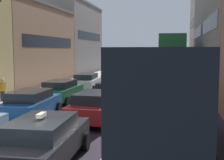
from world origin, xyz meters
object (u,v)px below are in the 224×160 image
at_px(bus_far_queue_secondary, 170,62).
at_px(wagon_left_lane_second, 31,104).
at_px(hatchback_centre_lane_third, 113,92).
at_px(sedan_centre_lane_second, 95,106).
at_px(removalist_box_truck, 168,98).
at_px(sedan_left_lane_third, 61,91).
at_px(sedan_left_lane_fourth, 87,81).
at_px(wagon_right_lane_far, 166,87).
at_px(bus_mid_queue_primary, 171,57).
at_px(taxi_centre_lane_front, 44,140).
at_px(sedan_right_lane_behind_truck, 162,98).
at_px(coupe_centre_lane_fourth, 128,83).
at_px(pedestrian_near_kerb, 2,89).

bearing_deg(bus_far_queue_secondary, wagon_left_lane_second, 166.66).
bearing_deg(bus_far_queue_secondary, hatchback_centre_lane_third, 171.16).
bearing_deg(bus_far_queue_secondary, sedan_centre_lane_second, 172.32).
distance_m(removalist_box_truck, wagon_left_lane_second, 8.06).
bearing_deg(sedan_left_lane_third, sedan_left_lane_fourth, -0.07).
xyz_separation_m(sedan_centre_lane_second, hatchback_centre_lane_third, (-0.11, 4.76, 0.00)).
bearing_deg(hatchback_centre_lane_third, removalist_box_truck, -156.59).
xyz_separation_m(sedan_left_lane_fourth, bus_far_queue_secondary, (6.90, 22.25, 0.96)).
xyz_separation_m(removalist_box_truck, wagon_right_lane_far, (-0.34, 12.43, -1.18)).
relative_size(removalist_box_truck, bus_mid_queue_primary, 0.74).
height_order(removalist_box_truck, taxi_centre_lane_front, removalist_box_truck).
bearing_deg(sedan_right_lane_behind_truck, hatchback_centre_lane_third, 59.22).
height_order(coupe_centre_lane_fourth, bus_mid_queue_primary, bus_mid_queue_primary).
distance_m(sedan_right_lane_behind_truck, pedestrian_near_kerb, 10.55).
distance_m(removalist_box_truck, sedan_right_lane_behind_truck, 7.18).
distance_m(sedan_centre_lane_second, hatchback_centre_lane_third, 4.76).
bearing_deg(hatchback_centre_lane_third, sedan_right_lane_behind_truck, -117.94).
xyz_separation_m(removalist_box_truck, bus_far_queue_secondary, (-0.33, 37.08, -0.21)).
xyz_separation_m(hatchback_centre_lane_third, coupe_centre_lane_fourth, (0.11, 5.65, 0.00)).
relative_size(hatchback_centre_lane_third, bus_far_queue_secondary, 0.41).
height_order(hatchback_centre_lane_third, sedan_right_lane_behind_truck, same).
xyz_separation_m(sedan_left_lane_third, bus_mid_queue_primary, (7.12, 14.14, 2.03)).
distance_m(sedan_centre_lane_second, sedan_right_lane_behind_truck, 4.32).
distance_m(hatchback_centre_lane_third, bus_far_queue_secondary, 28.42).
height_order(sedan_left_lane_third, bus_far_queue_secondary, bus_far_queue_secondary).
bearing_deg(sedan_right_lane_behind_truck, wagon_left_lane_second, 113.50).
relative_size(taxi_centre_lane_front, coupe_centre_lane_fourth, 1.01).
bearing_deg(sedan_left_lane_third, pedestrian_near_kerb, 106.49).
height_order(taxi_centre_lane_front, bus_mid_queue_primary, bus_mid_queue_primary).
distance_m(removalist_box_truck, wagon_right_lane_far, 12.49).
xyz_separation_m(taxi_centre_lane_front, coupe_centre_lane_fourth, (0.09, 16.07, -0.00)).
height_order(wagon_left_lane_second, coupe_centre_lane_fourth, same).
bearing_deg(wagon_right_lane_far, pedestrian_near_kerb, 113.08).
xyz_separation_m(coupe_centre_lane_fourth, sedan_right_lane_behind_truck, (3.15, -7.44, 0.00)).
bearing_deg(pedestrian_near_kerb, hatchback_centre_lane_third, 30.96).
bearing_deg(wagon_left_lane_second, hatchback_centre_lane_third, -36.81).
xyz_separation_m(sedan_centre_lane_second, sedan_left_lane_fourth, (-3.67, 10.71, 0.00)).
relative_size(taxi_centre_lane_front, sedan_left_lane_fourth, 1.00).
xyz_separation_m(sedan_left_lane_fourth, sedan_right_lane_behind_truck, (6.82, -7.75, 0.00)).
distance_m(sedan_left_lane_fourth, sedan_right_lane_behind_truck, 10.33).
bearing_deg(sedan_left_lane_third, removalist_box_truck, -140.86).
height_order(wagon_right_lane_far, bus_far_queue_secondary, bus_far_queue_secondary).
distance_m(sedan_centre_lane_second, sedan_left_lane_third, 6.01).
xyz_separation_m(hatchback_centre_lane_third, sedan_left_lane_fourth, (-3.56, 5.96, 0.00)).
height_order(removalist_box_truck, wagon_left_lane_second, removalist_box_truck).
xyz_separation_m(sedan_left_lane_third, sedan_left_lane_fourth, (0.00, 5.96, 0.00)).
bearing_deg(wagon_right_lane_far, sedan_left_lane_fourth, 70.13).
bearing_deg(pedestrian_near_kerb, sedan_left_lane_third, 38.88).
xyz_separation_m(removalist_box_truck, sedan_left_lane_fourth, (-7.23, 14.83, -1.18)).
distance_m(coupe_centre_lane_fourth, bus_mid_queue_primary, 9.39).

